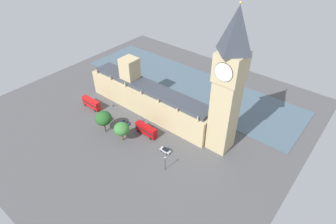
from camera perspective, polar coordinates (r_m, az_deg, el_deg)
The scene contains 16 objects.
ground_plane at distance 132.80m, azimuth -4.16°, elevation -0.13°, with size 136.59×136.59×0.00m, color #4C4C4F.
river_thames at distance 153.40m, azimuth 4.03°, elevation 5.52°, with size 35.04×122.93×0.25m, color #475B6B.
parliament_building at distance 130.50m, azimuth -4.11°, elevation 3.00°, with size 12.08×66.59×23.52m.
clock_tower at distance 99.37m, azimuth 12.17°, elevation 5.64°, with size 9.58×9.58×57.05m.
double_decker_bus_kerbside at distance 139.28m, azimuth -15.34°, elevation 1.78°, with size 2.70×10.51×4.75m.
car_yellow_cab_under_trees at distance 130.60m, azimuth -12.17°, elevation -1.24°, with size 1.94×4.03×1.74m.
car_blue_by_river_gate at distance 126.46m, azimuth -8.77°, elevation -2.21°, with size 1.98×4.43×1.74m.
double_decker_bus_trailing at distance 119.10m, azimuth -4.46°, elevation -3.60°, with size 2.85×10.56×4.75m.
car_silver_opposite_hall at distance 112.19m, azimuth -0.53°, elevation -7.78°, with size 1.94×4.56×1.74m.
pedestrian_near_tower at distance 123.52m, azimuth -3.25°, elevation -2.94°, with size 0.64×0.70×1.67m.
pedestrian_midblock at distance 127.20m, azimuth -5.19°, elevation -1.71°, with size 0.66×0.59×1.59m.
pedestrian_far_end at distance 138.71m, azimuth -11.11°, elevation 1.35°, with size 0.63×0.56×1.52m.
plane_tree_leading at distance 120.70m, azimuth -13.01°, elevation -1.27°, with size 7.10×7.10×10.08m.
plane_tree_corner at distance 115.33m, azimuth -9.42°, elevation -3.41°, with size 6.37×6.37×8.83m.
street_lamp_slot_10 at distance 121.83m, azimuth -12.73°, elevation -2.60°, with size 0.56×0.56×5.77m.
street_lamp_slot_11 at distance 103.10m, azimuth -0.60°, elevation -9.91°, with size 0.56×0.56×6.63m.
Camera 1 is at (75.77, 74.40, 79.76)m, focal length 29.98 mm.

